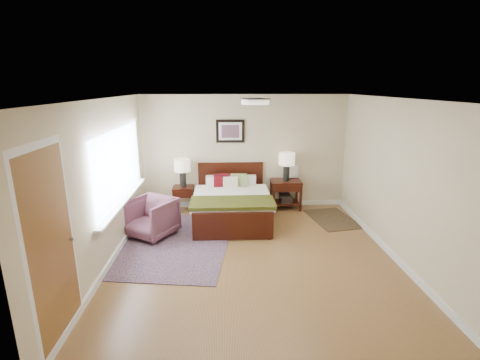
{
  "coord_description": "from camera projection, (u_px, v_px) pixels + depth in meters",
  "views": [
    {
      "loc": [
        -0.46,
        -5.08,
        2.69
      ],
      "look_at": [
        -0.18,
        0.9,
        1.05
      ],
      "focal_mm": 26.0,
      "sensor_mm": 36.0,
      "label": 1
    }
  ],
  "objects": [
    {
      "name": "ceil_fixture",
      "position": [
        255.0,
        101.0,
        4.97
      ],
      "size": [
        0.44,
        0.44,
        0.08
      ],
      "color": "white",
      "rests_on": "ceiling"
    },
    {
      "name": "back_wall",
      "position": [
        245.0,
        152.0,
        7.7
      ],
      "size": [
        4.5,
        0.04,
        2.5
      ],
      "primitive_type": "cube",
      "color": "#C7B890",
      "rests_on": "ground"
    },
    {
      "name": "nightstand_left",
      "position": [
        183.0,
        192.0,
        7.62
      ],
      "size": [
        0.45,
        0.4,
        0.53
      ],
      "color": "#341307",
      "rests_on": "ground"
    },
    {
      "name": "window",
      "position": [
        121.0,
        166.0,
        5.83
      ],
      "size": [
        0.11,
        2.72,
        1.32
      ],
      "color": "silver",
      "rests_on": "left_wall"
    },
    {
      "name": "right_wall",
      "position": [
        399.0,
        181.0,
        5.4
      ],
      "size": [
        0.04,
        5.0,
        2.5
      ],
      "primitive_type": "cube",
      "color": "#C7B890",
      "rests_on": "ground"
    },
    {
      "name": "door",
      "position": [
        52.0,
        249.0,
        3.55
      ],
      "size": [
        0.06,
        1.0,
        2.18
      ],
      "color": "silver",
      "rests_on": "ground"
    },
    {
      "name": "rug_navy",
      "position": [
        332.0,
        219.0,
        7.21
      ],
      "size": [
        1.01,
        1.34,
        0.01
      ],
      "primitive_type": "cube",
      "rotation": [
        0.0,
        0.0,
        0.18
      ],
      "color": "black",
      "rests_on": "ground"
    },
    {
      "name": "ceiling",
      "position": [
        255.0,
        99.0,
        4.96
      ],
      "size": [
        4.5,
        5.0,
        0.02
      ],
      "primitive_type": "cube",
      "color": "white",
      "rests_on": "back_wall"
    },
    {
      "name": "left_wall",
      "position": [
        105.0,
        185.0,
        5.19
      ],
      "size": [
        0.04,
        5.0,
        2.5
      ],
      "primitive_type": "cube",
      "color": "#C7B890",
      "rests_on": "ground"
    },
    {
      "name": "lamp_right",
      "position": [
        287.0,
        161.0,
        7.56
      ],
      "size": [
        0.35,
        0.35,
        0.61
      ],
      "color": "black",
      "rests_on": "nightstand_right"
    },
    {
      "name": "front_wall",
      "position": [
        281.0,
        264.0,
        2.88
      ],
      "size": [
        4.5,
        0.04,
        2.5
      ],
      "primitive_type": "cube",
      "color": "#C7B890",
      "rests_on": "ground"
    },
    {
      "name": "nightstand_right",
      "position": [
        286.0,
        192.0,
        7.74
      ],
      "size": [
        0.66,
        0.49,
        0.65
      ],
      "color": "#341307",
      "rests_on": "ground"
    },
    {
      "name": "floor",
      "position": [
        254.0,
        257.0,
        5.62
      ],
      "size": [
        5.0,
        5.0,
        0.0
      ],
      "primitive_type": "plane",
      "color": "olive",
      "rests_on": "ground"
    },
    {
      "name": "wall_art",
      "position": [
        230.0,
        131.0,
        7.53
      ],
      "size": [
        0.62,
        0.05,
        0.5
      ],
      "color": "black",
      "rests_on": "back_wall"
    },
    {
      "name": "lamp_left",
      "position": [
        182.0,
        168.0,
        7.49
      ],
      "size": [
        0.35,
        0.35,
        0.61
      ],
      "color": "black",
      "rests_on": "nightstand_left"
    },
    {
      "name": "rug_persian",
      "position": [
        175.0,
        243.0,
        6.12
      ],
      "size": [
        2.2,
        2.86,
        0.01
      ],
      "primitive_type": "cube",
      "rotation": [
        0.0,
        0.0,
        -0.13
      ],
      "color": "#100E46",
      "rests_on": "ground"
    },
    {
      "name": "armchair",
      "position": [
        151.0,
        218.0,
        6.32
      ],
      "size": [
        1.06,
        1.07,
        0.71
      ],
      "primitive_type": "imported",
      "rotation": [
        0.0,
        0.0,
        -0.56
      ],
      "color": "brown",
      "rests_on": "ground"
    },
    {
      "name": "bed",
      "position": [
        232.0,
        199.0,
        7.01
      ],
      "size": [
        1.56,
        1.87,
        1.01
      ],
      "color": "#341307",
      "rests_on": "ground"
    }
  ]
}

